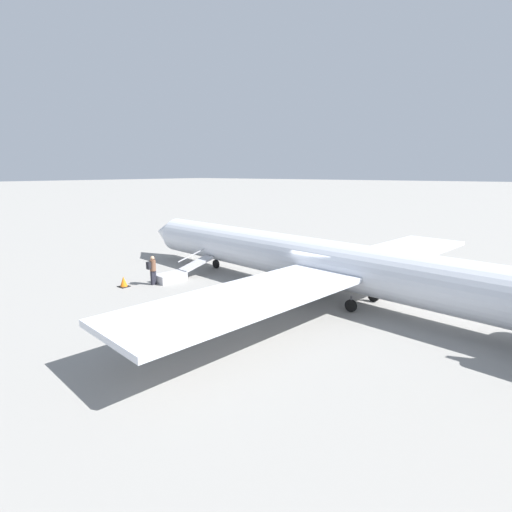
{
  "coord_description": "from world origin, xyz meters",
  "views": [
    {
      "loc": [
        -9.66,
        18.84,
        6.59
      ],
      "look_at": [
        4.12,
        0.17,
        1.69
      ],
      "focal_mm": 28.0,
      "sensor_mm": 36.0,
      "label": 1
    }
  ],
  "objects": [
    {
      "name": "airplane_main",
      "position": [
        -0.92,
        0.14,
        1.89
      ],
      "size": [
        32.77,
        25.38,
        6.35
      ],
      "rotation": [
        0.0,
        0.0,
        -0.15
      ],
      "color": "silver",
      "rests_on": "ground"
    },
    {
      "name": "ground_plane",
      "position": [
        0.0,
        0.0,
        0.0
      ],
      "size": [
        600.0,
        600.0,
        0.0
      ],
      "primitive_type": "plane",
      "color": "gray"
    },
    {
      "name": "traffic_cone_near_stairs",
      "position": [
        9.92,
        5.35,
        0.29
      ],
      "size": [
        0.57,
        0.57,
        0.62
      ],
      "color": "black",
      "rests_on": "ground"
    },
    {
      "name": "passenger",
      "position": [
        8.88,
        4.05,
        1.0
      ],
      "size": [
        0.37,
        0.56,
        1.74
      ],
      "rotation": [
        0.0,
        0.0,
        -1.72
      ],
      "color": "#23232D",
      "rests_on": "ground"
    },
    {
      "name": "boarding_stairs",
      "position": [
        8.56,
        2.51,
        0.36
      ],
      "size": [
        1.58,
        4.12,
        1.62
      ],
      "rotation": [
        0.0,
        0.0,
        -1.72
      ],
      "color": "#B2B2B7",
      "rests_on": "ground"
    }
  ]
}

